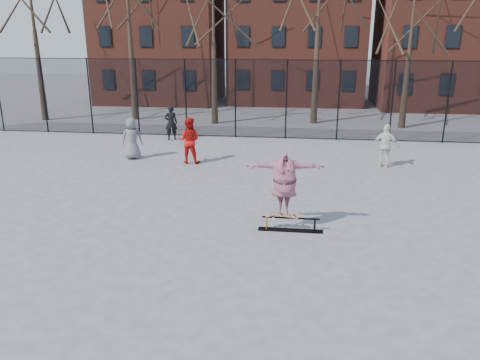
# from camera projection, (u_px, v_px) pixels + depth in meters

# --- Properties ---
(ground) EXTENTS (100.00, 100.00, 0.00)m
(ground) POSITION_uv_depth(u_px,v_px,m) (223.00, 245.00, 12.03)
(ground) COLOR slate
(skate_rail) EXTENTS (1.78, 0.27, 0.39)m
(skate_rail) POSITION_uv_depth(u_px,v_px,m) (291.00, 225.00, 12.89)
(skate_rail) COLOR black
(skate_rail) RESTS_ON ground
(skateboard) EXTENTS (0.85, 0.20, 0.10)m
(skateboard) POSITION_uv_depth(u_px,v_px,m) (284.00, 215.00, 12.83)
(skateboard) COLOR #9B623E
(skateboard) RESTS_ON skate_rail
(skater) EXTENTS (2.13, 0.77, 1.70)m
(skater) POSITION_uv_depth(u_px,v_px,m) (285.00, 184.00, 12.56)
(skater) COLOR #3A3585
(skater) RESTS_ON skateboard
(bystander_grey) EXTENTS (1.00, 0.80, 1.79)m
(bystander_grey) POSITION_uv_depth(u_px,v_px,m) (132.00, 138.00, 20.06)
(bystander_grey) COLOR slate
(bystander_grey) RESTS_ON ground
(bystander_black) EXTENTS (0.74, 0.59, 1.75)m
(bystander_black) POSITION_uv_depth(u_px,v_px,m) (171.00, 123.00, 23.66)
(bystander_black) COLOR black
(bystander_black) RESTS_ON ground
(bystander_red) EXTENTS (0.96, 0.76, 1.93)m
(bystander_red) POSITION_uv_depth(u_px,v_px,m) (189.00, 140.00, 19.40)
(bystander_red) COLOR red
(bystander_red) RESTS_ON ground
(bystander_white) EXTENTS (1.12, 0.71, 1.77)m
(bystander_white) POSITION_uv_depth(u_px,v_px,m) (386.00, 146.00, 18.79)
(bystander_white) COLOR silver
(bystander_white) RESTS_ON ground
(fence) EXTENTS (34.03, 0.07, 4.00)m
(fence) POSITION_uv_depth(u_px,v_px,m) (262.00, 98.00, 23.72)
(fence) COLOR black
(fence) RESTS_ON ground
(rowhouses) EXTENTS (29.00, 7.00, 13.00)m
(rowhouses) POSITION_uv_depth(u_px,v_px,m) (287.00, 21.00, 34.73)
(rowhouses) COLOR maroon
(rowhouses) RESTS_ON ground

